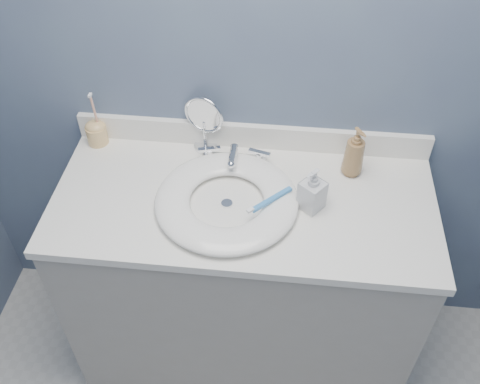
# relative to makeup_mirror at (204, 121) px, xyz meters

# --- Properties ---
(back_wall) EXTENTS (2.20, 0.02, 2.40)m
(back_wall) POSITION_rel_makeup_mirror_xyz_m (0.16, 0.04, 0.21)
(back_wall) COLOR #4D5873
(back_wall) RESTS_ON ground
(vanity_cabinet) EXTENTS (1.20, 0.55, 0.85)m
(vanity_cabinet) POSITION_rel_makeup_mirror_xyz_m (0.16, -0.24, -0.57)
(vanity_cabinet) COLOR #A6A198
(vanity_cabinet) RESTS_ON ground
(countertop) EXTENTS (1.22, 0.57, 0.03)m
(countertop) POSITION_rel_makeup_mirror_xyz_m (0.16, -0.24, -0.13)
(countertop) COLOR white
(countertop) RESTS_ON vanity_cabinet
(backsplash) EXTENTS (1.22, 0.02, 0.09)m
(backsplash) POSITION_rel_makeup_mirror_xyz_m (0.16, 0.02, -0.07)
(backsplash) COLOR white
(backsplash) RESTS_ON countertop
(basin) EXTENTS (0.45, 0.45, 0.04)m
(basin) POSITION_rel_makeup_mirror_xyz_m (0.11, -0.27, -0.10)
(basin) COLOR white
(basin) RESTS_ON countertop
(drain) EXTENTS (0.04, 0.04, 0.01)m
(drain) POSITION_rel_makeup_mirror_xyz_m (0.11, -0.27, -0.11)
(drain) COLOR silver
(drain) RESTS_ON countertop
(faucet) EXTENTS (0.25, 0.13, 0.07)m
(faucet) POSITION_rel_makeup_mirror_xyz_m (0.11, -0.07, -0.09)
(faucet) COLOR silver
(faucet) RESTS_ON countertop
(makeup_mirror) EXTENTS (0.14, 0.08, 0.21)m
(makeup_mirror) POSITION_rel_makeup_mirror_xyz_m (0.00, 0.00, 0.00)
(makeup_mirror) COLOR silver
(makeup_mirror) RESTS_ON countertop
(soap_bottle_amber) EXTENTS (0.10, 0.10, 0.18)m
(soap_bottle_amber) POSITION_rel_makeup_mirror_xyz_m (0.50, -0.08, -0.02)
(soap_bottle_amber) COLOR olive
(soap_bottle_amber) RESTS_ON countertop
(soap_bottle_clear) EXTENTS (0.10, 0.10, 0.15)m
(soap_bottle_clear) POSITION_rel_makeup_mirror_xyz_m (0.37, -0.25, -0.04)
(soap_bottle_clear) COLOR silver
(soap_bottle_clear) RESTS_ON countertop
(toothbrush_holder) EXTENTS (0.07, 0.07, 0.21)m
(toothbrush_holder) POSITION_rel_makeup_mirror_xyz_m (-0.38, -0.01, -0.07)
(toothbrush_holder) COLOR #E2B671
(toothbrush_holder) RESTS_ON countertop
(toothbrush_lying) EXTENTS (0.13, 0.13, 0.02)m
(toothbrush_lying) POSITION_rel_makeup_mirror_xyz_m (0.24, -0.28, -0.07)
(toothbrush_lying) COLOR #3780C4
(toothbrush_lying) RESTS_ON basin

